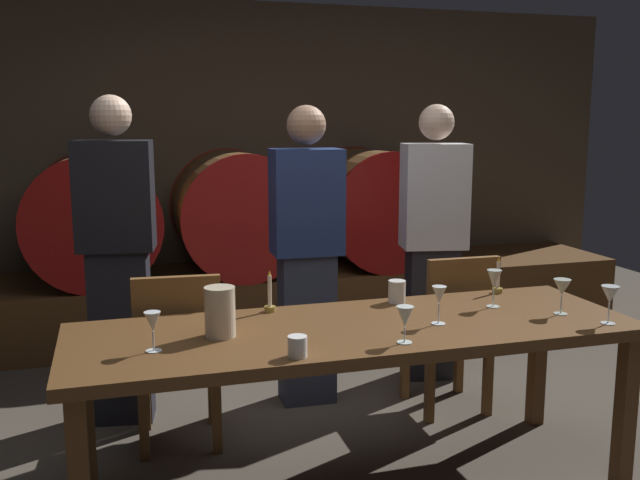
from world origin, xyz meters
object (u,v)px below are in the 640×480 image
object	(u,v)px
guest_right	(433,241)
wine_glass_center_left	(439,296)
guest_center	(307,253)
wine_glass_far_left	(153,323)
cup_left	(297,347)
wine_barrel_left	(93,218)
wine_glass_left	(405,318)
dining_table	(356,341)
chair_left	(178,351)
chair_right	(453,325)
wine_barrel_right	(371,207)
wine_glass_far_right	(610,296)
wine_barrel_center	(236,212)
cup_right	(397,291)
candle_left	(270,300)
wine_glass_center_right	(494,281)
pitcher	(220,312)
candle_right	(498,283)
guest_left	(118,258)

from	to	relation	value
guest_right	wine_glass_center_left	size ratio (longest dim) A/B	10.11
guest_center	wine_glass_center_left	distance (m)	1.09
wine_glass_far_left	cup_left	world-z (taller)	wine_glass_far_left
wine_barrel_left	wine_glass_left	bearing A→B (deg)	-66.09
dining_table	wine_barrel_left	bearing A→B (deg)	114.30
wine_glass_far_left	dining_table	bearing A→B (deg)	6.54
chair_left	guest_center	distance (m)	0.92
chair_right	wine_barrel_right	bearing A→B (deg)	-95.70
wine_glass_far_right	wine_barrel_center	bearing A→B (deg)	112.52
dining_table	wine_glass_center_left	world-z (taller)	wine_glass_center_left
dining_table	wine_barrel_right	bearing A→B (deg)	68.01
cup_left	cup_right	size ratio (longest dim) A/B	0.75
wine_barrel_right	wine_glass_left	size ratio (longest dim) A/B	6.15
chair_right	wine_glass_far_left	distance (m)	1.78
wine_barrel_right	dining_table	xyz separation A→B (m)	(-0.98, -2.42, -0.24)
candle_left	chair_left	bearing A→B (deg)	145.79
guest_right	wine_glass_center_right	world-z (taller)	guest_right
wine_glass_center_right	dining_table	bearing A→B (deg)	-172.16
wine_barrel_left	pitcher	size ratio (longest dim) A/B	4.44
candle_right	cup_right	world-z (taller)	candle_right
chair_left	wine_glass_left	bearing A→B (deg)	137.26
wine_glass_left	wine_glass_center_left	xyz separation A→B (m)	(0.24, 0.19, 0.02)
wine_barrel_right	chair_left	xyz separation A→B (m)	(-1.67, -1.84, -0.41)
guest_center	guest_right	xyz separation A→B (m)	(0.83, 0.14, 0.00)
wine_barrel_center	guest_center	xyz separation A→B (m)	(0.14, -1.44, -0.05)
wine_glass_far_left	cup_right	size ratio (longest dim) A/B	1.45
wine_glass_center_right	cup_left	size ratio (longest dim) A/B	2.21
wine_barrel_left	wine_glass_left	world-z (taller)	wine_barrel_left
chair_right	candle_right	xyz separation A→B (m)	(0.10, -0.27, 0.29)
guest_right	wine_glass_far_left	bearing A→B (deg)	46.61
guest_right	wine_glass_far_right	world-z (taller)	guest_right
chair_left	pitcher	bearing A→B (deg)	106.46
candle_left	guest_center	bearing A→B (deg)	61.58
guest_center	chair_right	bearing A→B (deg)	153.84
wine_barrel_center	candle_right	distance (m)	2.30
dining_table	wine_glass_center_right	world-z (taller)	wine_glass_center_right
candle_left	wine_barrel_left	bearing A→B (deg)	110.55
chair_right	dining_table	bearing A→B (deg)	38.86
wine_barrel_center	wine_glass_left	size ratio (longest dim) A/B	6.15
guest_right	candle_left	distance (m)	1.44
chair_right	pitcher	size ratio (longest dim) A/B	4.32
chair_right	candle_left	distance (m)	1.14
guest_center	wine_barrel_center	bearing A→B (deg)	-82.36
candle_left	pitcher	world-z (taller)	pitcher
wine_glass_center_right	wine_glass_far_right	xyz separation A→B (m)	(0.33, -0.38, -0.00)
wine_barrel_right	wine_glass_center_left	distance (m)	2.58
wine_barrel_center	guest_left	world-z (taller)	guest_left
wine_glass_far_right	chair_right	bearing A→B (deg)	107.27
chair_right	candle_left	xyz separation A→B (m)	(-1.07, -0.28, 0.29)
candle_left	wine_glass_center_right	world-z (taller)	candle_left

